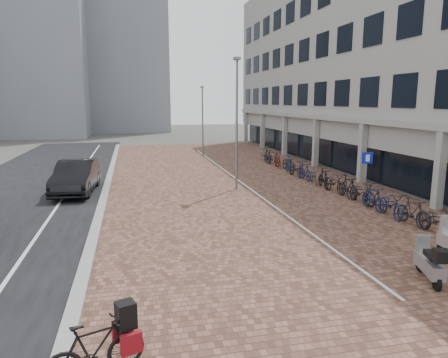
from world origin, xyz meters
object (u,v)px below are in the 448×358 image
at_px(car_dark, 76,177).
at_px(parking_sign, 366,170).
at_px(hero_bike, 95,349).
at_px(scooter_front, 430,261).

xyz_separation_m(car_dark, parking_sign, (12.67, -5.50, 0.76)).
bearing_deg(hero_bike, car_dark, -12.39).
bearing_deg(car_dark, scooter_front, -48.38).
bearing_deg(parking_sign, car_dark, 159.25).
height_order(car_dark, parking_sign, parking_sign).
relative_size(car_dark, hero_bike, 2.78).
distance_m(hero_bike, parking_sign, 14.28).
height_order(hero_bike, parking_sign, parking_sign).
bearing_deg(car_dark, parking_sign, -19.60).
bearing_deg(hero_bike, parking_sign, -68.48).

